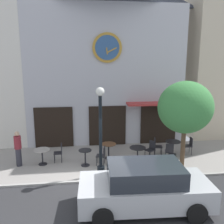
{
  "coord_description": "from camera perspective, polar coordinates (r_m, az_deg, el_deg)",
  "views": [
    {
      "loc": [
        -0.5,
        -9.2,
        4.86
      ],
      "look_at": [
        0.89,
        2.23,
        2.42
      ],
      "focal_mm": 39.44,
      "sensor_mm": 36.0,
      "label": 1
    }
  ],
  "objects": [
    {
      "name": "ground_plane",
      "position": [
        10.12,
        -3.4,
        -16.94
      ],
      "size": [
        26.36,
        9.67,
        0.13
      ],
      "color": "gray"
    },
    {
      "name": "clock_building",
      "position": [
        15.09,
        -1.68,
        13.91
      ],
      "size": [
        9.07,
        4.06,
        10.34
      ],
      "color": "#B2B2BC",
      "rests_on": "ground_plane"
    },
    {
      "name": "street_lamp",
      "position": [
        10.32,
        -2.69,
        -4.57
      ],
      "size": [
        0.36,
        0.36,
        3.79
      ],
      "color": "black",
      "rests_on": "ground_plane"
    },
    {
      "name": "street_tree",
      "position": [
        11.14,
        16.64,
        1.0
      ],
      "size": [
        2.41,
        2.17,
        4.0
      ],
      "color": "brown",
      "rests_on": "ground_plane"
    },
    {
      "name": "cafe_table_leftmost",
      "position": [
        12.19,
        -15.88,
        -9.23
      ],
      "size": [
        0.77,
        0.77,
        0.75
      ],
      "color": "black",
      "rests_on": "ground_plane"
    },
    {
      "name": "cafe_table_near_door",
      "position": [
        11.7,
        -6.23,
        -9.98
      ],
      "size": [
        0.61,
        0.61,
        0.77
      ],
      "color": "black",
      "rests_on": "ground_plane"
    },
    {
      "name": "cafe_table_rightmost",
      "position": [
        12.43,
        -0.8,
        -8.28
      ],
      "size": [
        0.75,
        0.75,
        0.77
      ],
      "color": "black",
      "rests_on": "ground_plane"
    },
    {
      "name": "cafe_table_near_curb",
      "position": [
        12.15,
        5.96,
        -8.97
      ],
      "size": [
        0.79,
        0.79,
        0.72
      ],
      "color": "black",
      "rests_on": "ground_plane"
    },
    {
      "name": "cafe_table_center_left",
      "position": [
        13.29,
        13.94,
        -7.37
      ],
      "size": [
        0.77,
        0.77,
        0.73
      ],
      "color": "black",
      "rests_on": "ground_plane"
    },
    {
      "name": "cafe_chair_near_tree",
      "position": [
        12.33,
        -12.06,
        -8.89
      ],
      "size": [
        0.43,
        0.43,
        0.9
      ],
      "color": "black",
      "rests_on": "ground_plane"
    },
    {
      "name": "cafe_chair_curbside",
      "position": [
        13.09,
        10.3,
        -7.57
      ],
      "size": [
        0.47,
        0.47,
        0.9
      ],
      "color": "black",
      "rests_on": "ground_plane"
    },
    {
      "name": "cafe_chair_corner",
      "position": [
        11.72,
        -2.26,
        -9.75
      ],
      "size": [
        0.48,
        0.48,
        0.9
      ],
      "color": "black",
      "rests_on": "ground_plane"
    },
    {
      "name": "cafe_chair_facing_wall",
      "position": [
        13.6,
        17.44,
        -7.18
      ],
      "size": [
        0.43,
        0.43,
        0.9
      ],
      "color": "black",
      "rests_on": "ground_plane"
    },
    {
      "name": "cafe_chair_right_end",
      "position": [
        12.6,
        9.03,
        -8.3
      ],
      "size": [
        0.55,
        0.55,
        0.9
      ],
      "color": "black",
      "rests_on": "ground_plane"
    },
    {
      "name": "cafe_chair_facing_street",
      "position": [
        12.48,
        13.17,
        -8.67
      ],
      "size": [
        0.5,
        0.5,
        0.9
      ],
      "color": "black",
      "rests_on": "ground_plane"
    },
    {
      "name": "pedestrian_maroon",
      "position": [
        12.29,
        -20.95,
        -7.86
      ],
      "size": [
        0.42,
        0.42,
        1.67
      ],
      "color": "#2D2D38",
      "rests_on": "ground_plane"
    },
    {
      "name": "parked_car_silver",
      "position": [
        8.55,
        7.57,
        -16.8
      ],
      "size": [
        4.37,
        2.17,
        1.55
      ],
      "color": "#B7BABF",
      "rests_on": "ground_plane"
    }
  ]
}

